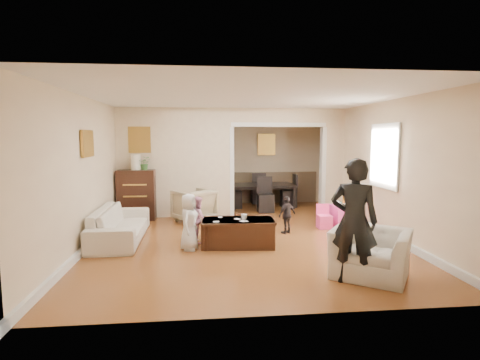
{
  "coord_description": "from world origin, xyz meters",
  "views": [
    {
      "loc": [
        -0.77,
        -7.29,
        1.91
      ],
      "look_at": [
        0.0,
        0.2,
        1.05
      ],
      "focal_mm": 28.13,
      "sensor_mm": 36.0,
      "label": 1
    }
  ],
  "objects": [
    {
      "name": "cyan_cup",
      "position": [
        2.15,
        0.3,
        0.5
      ],
      "size": [
        0.08,
        0.08,
        0.08
      ],
      "primitive_type": "cylinder",
      "color": "#29D0C5",
      "rests_on": "play_table"
    },
    {
      "name": "potted_plant",
      "position": [
        -2.07,
        1.53,
        1.31
      ],
      "size": [
        0.28,
        0.24,
        0.31
      ],
      "primitive_type": "imported",
      "color": "#487E38",
      "rests_on": "dresser"
    },
    {
      "name": "partition_right",
      "position": [
        2.48,
        1.8,
        1.3
      ],
      "size": [
        0.55,
        0.18,
        2.6
      ],
      "primitive_type": "cube",
      "color": "beige",
      "rests_on": "ground"
    },
    {
      "name": "play_table",
      "position": [
        2.25,
        0.35,
        0.23
      ],
      "size": [
        0.52,
        0.52,
        0.46
      ],
      "primitive_type": "cube",
      "rotation": [
        0.0,
        0.0,
        0.1
      ],
      "color": "#F23FA5",
      "rests_on": "ground"
    },
    {
      "name": "framed_art_sofa_wall",
      "position": [
        -2.71,
        -0.6,
        1.8
      ],
      "size": [
        0.03,
        0.55,
        0.4
      ],
      "primitive_type": "cube",
      "color": "brown"
    },
    {
      "name": "partition_left",
      "position": [
        -1.38,
        1.8,
        1.3
      ],
      "size": [
        2.75,
        0.18,
        2.6
      ],
      "primitive_type": "cube",
      "color": "beige",
      "rests_on": "ground"
    },
    {
      "name": "cereal_box",
      "position": [
        2.37,
        0.45,
        0.61
      ],
      "size": [
        0.21,
        0.09,
        0.3
      ],
      "primitive_type": "cube",
      "rotation": [
        0.0,
        0.0,
        0.1
      ],
      "color": "yellow",
      "rests_on": "play_table"
    },
    {
      "name": "coffee_table",
      "position": [
        -0.14,
        -0.84,
        0.24
      ],
      "size": [
        1.31,
        0.74,
        0.47
      ],
      "primitive_type": "cube",
      "rotation": [
        0.0,
        0.0,
        -0.09
      ],
      "color": "#391D12",
      "rests_on": "ground"
    },
    {
      "name": "coffee_cup",
      "position": [
        -0.04,
        -0.89,
        0.52
      ],
      "size": [
        0.12,
        0.12,
        0.1
      ],
      "primitive_type": "imported",
      "rotation": [
        0.0,
        0.0,
        -0.09
      ],
      "color": "silver",
      "rests_on": "coffee_table"
    },
    {
      "name": "armchair_front",
      "position": [
        1.53,
        -2.47,
        0.32
      ],
      "size": [
        1.32,
        1.29,
        0.65
      ],
      "primitive_type": "imported",
      "rotation": [
        0.0,
        0.0,
        -0.61
      ],
      "color": "beige",
      "rests_on": "ground"
    },
    {
      "name": "child_kneel_a",
      "position": [
        -0.99,
        -0.99,
        0.48
      ],
      "size": [
        0.42,
        0.53,
        0.96
      ],
      "primitive_type": "imported",
      "rotation": [
        0.0,
        0.0,
        1.3
      ],
      "color": "silver",
      "rests_on": "ground"
    },
    {
      "name": "craft_papers",
      "position": [
        -0.25,
        -0.89,
        0.47
      ],
      "size": [
        0.61,
        0.49,
        0.0
      ],
      "color": "white",
      "rests_on": "coffee_table"
    },
    {
      "name": "dresser",
      "position": [
        -2.27,
        1.53,
        0.58
      ],
      "size": [
        0.84,
        0.47,
        1.16
      ],
      "primitive_type": "cube",
      "color": "#33160F",
      "rests_on": "ground"
    },
    {
      "name": "window_pane",
      "position": [
        2.73,
        -0.4,
        1.55
      ],
      "size": [
        0.03,
        0.95,
        1.1
      ],
      "primitive_type": "cube",
      "color": "white",
      "rests_on": "ground"
    },
    {
      "name": "armchair_back",
      "position": [
        -0.95,
        1.19,
        0.37
      ],
      "size": [
        1.11,
        1.12,
        0.74
      ],
      "primitive_type": "imported",
      "rotation": [
        0.0,
        0.0,
        3.79
      ],
      "color": "tan",
      "rests_on": "ground"
    },
    {
      "name": "floor",
      "position": [
        0.0,
        0.0,
        0.0
      ],
      "size": [
        7.0,
        7.0,
        0.0
      ],
      "primitive_type": "plane",
      "color": "#9F5929",
      "rests_on": "ground"
    },
    {
      "name": "toy_block",
      "position": [
        2.13,
        0.47,
        0.49
      ],
      "size": [
        0.1,
        0.09,
        0.05
      ],
      "primitive_type": "cube",
      "rotation": [
        0.0,
        0.0,
        0.45
      ],
      "color": "red",
      "rests_on": "play_table"
    },
    {
      "name": "table_lamp",
      "position": [
        -2.27,
        1.53,
        1.34
      ],
      "size": [
        0.22,
        0.22,
        0.36
      ],
      "primitive_type": "cylinder",
      "color": "beige",
      "rests_on": "dresser"
    },
    {
      "name": "play_bowl",
      "position": [
        2.3,
        0.23,
        0.49
      ],
      "size": [
        0.22,
        0.22,
        0.05
      ],
      "primitive_type": "imported",
      "rotation": [
        0.0,
        0.0,
        0.1
      ],
      "color": "silver",
      "rests_on": "play_table"
    },
    {
      "name": "child_kneel_b",
      "position": [
        -0.84,
        -0.54,
        0.42
      ],
      "size": [
        0.41,
        0.48,
        0.84
      ],
      "primitive_type": "imported",
      "rotation": [
        0.0,
        0.0,
        1.83
      ],
      "color": "pink",
      "rests_on": "ground"
    },
    {
      "name": "partition_header",
      "position": [
        1.1,
        1.8,
        2.42
      ],
      "size": [
        2.22,
        0.18,
        0.35
      ],
      "primitive_type": "cube",
      "color": "beige",
      "rests_on": "partition_right"
    },
    {
      "name": "child_toddler",
      "position": [
        0.91,
        -0.09,
        0.38
      ],
      "size": [
        0.47,
        0.4,
        0.75
      ],
      "primitive_type": "imported",
      "rotation": [
        0.0,
        0.0,
        -2.54
      ],
      "color": "black",
      "rests_on": "ground"
    },
    {
      "name": "sofa",
      "position": [
        -2.29,
        -0.26,
        0.3
      ],
      "size": [
        0.84,
        2.09,
        0.61
      ],
      "primitive_type": "imported",
      "rotation": [
        0.0,
        0.0,
        1.59
      ],
      "color": "beige",
      "rests_on": "ground"
    },
    {
      "name": "framed_art_partition",
      "position": [
        -2.2,
        1.7,
        1.85
      ],
      "size": [
        0.45,
        0.03,
        0.55
      ],
      "primitive_type": "cube",
      "color": "brown",
      "rests_on": "partition_left"
    },
    {
      "name": "adult_person",
      "position": [
        1.19,
        -2.68,
        0.82
      ],
      "size": [
        0.71,
        0.61,
        1.65
      ],
      "primitive_type": "imported",
      "rotation": [
        0.0,
        0.0,
        2.72
      ],
      "color": "black",
      "rests_on": "ground"
    },
    {
      "name": "dining_table",
      "position": [
        0.85,
        2.74,
        0.32
      ],
      "size": [
        1.85,
        1.11,
        0.63
      ],
      "primitive_type": "imported",
      "rotation": [
        0.0,
        0.0,
        0.06
      ],
      "color": "black",
      "rests_on": "ground"
    },
    {
      "name": "framed_art_alcove",
      "position": [
        1.1,
        3.44,
        1.7
      ],
      "size": [
        0.45,
        0.03,
        0.55
      ],
      "primitive_type": "cube",
      "color": "brown"
    }
  ]
}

